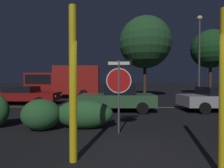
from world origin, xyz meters
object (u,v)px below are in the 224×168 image
stop_sign (119,81)px  yellow_pole_right (224,94)px  hedge_bush_2 (84,114)px  street_lamp (199,45)px  passing_car_1 (24,95)px  tree_1 (145,43)px  delivery_truck (64,81)px  passing_car_2 (118,98)px  hedge_bush_1 (41,114)px  passing_car_3 (218,99)px  yellow_pole_left (73,84)px  tree_0 (211,49)px

stop_sign → yellow_pole_right: bearing=-54.3°
yellow_pole_right → hedge_bush_2: yellow_pole_right is taller
street_lamp → passing_car_1: bearing=-163.1°
street_lamp → tree_1: 5.09m
yellow_pole_right → delivery_truck: size_ratio=0.42×
yellow_pole_right → hedge_bush_2: 4.37m
hedge_bush_2 → tree_1: (4.00, 11.39, 4.94)m
stop_sign → passing_car_2: stop_sign is taller
passing_car_1 → tree_1: size_ratio=0.62×
hedge_bush_1 → passing_car_1: passing_car_1 is taller
yellow_pole_right → passing_car_3: bearing=60.5°
hedge_bush_2 → passing_car_1: (-5.51, 6.28, 0.15)m
hedge_bush_2 → tree_1: 13.05m
yellow_pole_left → delivery_truck: bearing=107.4°
passing_car_2 → tree_0: 16.11m
stop_sign → tree_1: tree_1 is taller
yellow_pole_left → street_lamp: (8.80, 13.20, 3.43)m
passing_car_3 → hedge_bush_1: bearing=-67.5°
passing_car_3 → passing_car_2: bearing=-92.0°
tree_0 → hedge_bush_2: bearing=-129.9°
stop_sign → street_lamp: street_lamp is taller
stop_sign → hedge_bush_1: stop_sign is taller
tree_0 → stop_sign: bearing=-125.9°
yellow_pole_right → street_lamp: bearing=66.2°
stop_sign → tree_0: size_ratio=0.31×
tree_1 → delivery_truck: bearing=-176.2°
tree_0 → street_lamp: bearing=-129.0°
hedge_bush_1 → passing_car_3: passing_car_3 is taller
tree_1 → street_lamp: bearing=-7.9°
stop_sign → delivery_truck: (-5.18, 11.42, -0.03)m
tree_0 → hedge_bush_1: bearing=-132.6°
delivery_truck → passing_car_2: bearing=-148.0°
yellow_pole_right → passing_car_2: yellow_pole_right is taller
hedge_bush_1 → tree_0: (13.53, 14.73, 4.81)m
yellow_pole_left → passing_car_1: (-5.74, 8.79, -0.96)m
hedge_bush_2 → tree_1: size_ratio=0.25×
passing_car_2 → yellow_pole_left: bearing=169.9°
yellow_pole_left → tree_1: 14.90m
stop_sign → tree_1: 12.84m
stop_sign → passing_car_1: stop_sign is taller
passing_car_1 → passing_car_3: size_ratio=1.17×
stop_sign → passing_car_3: size_ratio=0.55×
passing_car_2 → street_lamp: 11.43m
stop_sign → yellow_pole_right: (1.76, -2.51, -0.20)m
hedge_bush_2 → yellow_pole_left: bearing=-84.8°
passing_car_1 → tree_0: bearing=115.1°
yellow_pole_left → delivery_truck: (-4.20, 13.37, 0.01)m
delivery_truck → hedge_bush_2: bearing=-163.2°
stop_sign → yellow_pole_left: yellow_pole_left is taller
street_lamp → tree_0: (3.08, 3.80, 0.30)m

